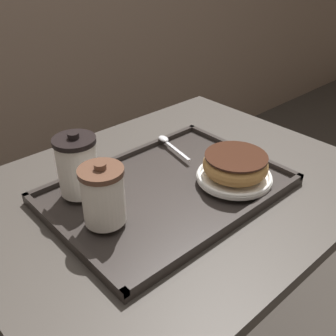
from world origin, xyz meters
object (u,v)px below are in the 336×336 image
(coffee_cup_front, at_px, (103,195))
(spoon, at_px, (167,142))
(donut_chocolate_glazed, at_px, (235,164))
(coffee_cup_rear, at_px, (77,165))

(coffee_cup_front, xyz_separation_m, spoon, (0.29, 0.15, -0.05))
(coffee_cup_front, height_order, spoon, coffee_cup_front)
(coffee_cup_front, relative_size, donut_chocolate_glazed, 0.88)
(donut_chocolate_glazed, relative_size, spoon, 1.01)
(coffee_cup_front, bearing_deg, coffee_cup_rear, 81.91)
(coffee_cup_rear, xyz_separation_m, spoon, (0.27, 0.03, -0.06))
(coffee_cup_rear, relative_size, spoon, 0.97)
(spoon, bearing_deg, coffee_cup_rear, 108.91)
(spoon, bearing_deg, coffee_cup_front, 128.82)
(donut_chocolate_glazed, bearing_deg, coffee_cup_rear, 145.78)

